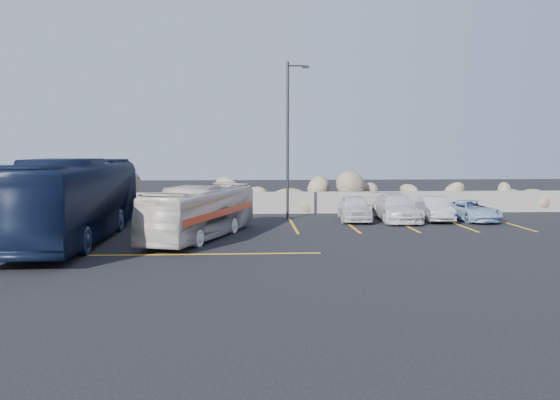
{
  "coord_description": "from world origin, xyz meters",
  "views": [
    {
      "loc": [
        0.51,
        -18.43,
        3.63
      ],
      "look_at": [
        1.8,
        4.0,
        1.51
      ],
      "focal_mm": 35.0,
      "sensor_mm": 36.0,
      "label": 1
    }
  ],
  "objects": [
    {
      "name": "car_a",
      "position": [
        5.83,
        8.68,
        0.65
      ],
      "size": [
        1.86,
        3.94,
        1.3
      ],
      "primitive_type": "imported",
      "rotation": [
        0.0,
        0.0,
        -0.09
      ],
      "color": "silver",
      "rests_on": "ground"
    },
    {
      "name": "riprap_pile",
      "position": [
        0.0,
        13.2,
        1.3
      ],
      "size": [
        54.0,
        2.8,
        2.6
      ],
      "primitive_type": null,
      "color": "#857257",
      "rests_on": "ground"
    },
    {
      "name": "car_d",
      "position": [
        11.77,
        8.28,
        0.52
      ],
      "size": [
        2.02,
        3.85,
        1.04
      ],
      "primitive_type": "imported",
      "rotation": [
        0.0,
        0.0,
        0.08
      ],
      "color": "#9ABCDB",
      "rests_on": "ground"
    },
    {
      "name": "seawall",
      "position": [
        0.0,
        12.0,
        0.6
      ],
      "size": [
        60.0,
        0.4,
        1.2
      ],
      "primitive_type": "cube",
      "color": "gray",
      "rests_on": "ground"
    },
    {
      "name": "lamppost",
      "position": [
        2.56,
        9.5,
        4.3
      ],
      "size": [
        1.14,
        0.18,
        8.0
      ],
      "color": "#2D2A28",
      "rests_on": "ground"
    },
    {
      "name": "ground",
      "position": [
        0.0,
        0.0,
        0.0
      ],
      "size": [
        90.0,
        90.0,
        0.0
      ],
      "primitive_type": "plane",
      "color": "black",
      "rests_on": "ground"
    },
    {
      "name": "tour_coach",
      "position": [
        -6.37,
        3.34,
        1.62
      ],
      "size": [
        2.94,
        11.69,
        3.24
      ],
      "primitive_type": "imported",
      "rotation": [
        0.0,
        0.0,
        0.02
      ],
      "color": "black",
      "rests_on": "ground"
    },
    {
      "name": "parking_lines",
      "position": [
        4.64,
        5.57,
        0.01
      ],
      "size": [
        18.16,
        9.36,
        0.01
      ],
      "color": "gold",
      "rests_on": "ground"
    },
    {
      "name": "car_c",
      "position": [
        7.93,
        8.49,
        0.66
      ],
      "size": [
        2.02,
        4.64,
        1.33
      ],
      "primitive_type": "imported",
      "rotation": [
        0.0,
        0.0,
        -0.03
      ],
      "color": "silver",
      "rests_on": "ground"
    },
    {
      "name": "car_b",
      "position": [
        9.88,
        8.47,
        0.59
      ],
      "size": [
        1.53,
        3.66,
        1.18
      ],
      "primitive_type": "imported",
      "rotation": [
        0.0,
        0.0,
        -0.08
      ],
      "color": "#B7B7BC",
      "rests_on": "ground"
    },
    {
      "name": "vintage_bus",
      "position": [
        -1.42,
        3.71,
        1.07
      ],
      "size": [
        4.29,
        7.83,
        2.14
      ],
      "primitive_type": "imported",
      "rotation": [
        0.0,
        0.0,
        -0.34
      ],
      "color": "silver",
      "rests_on": "ground"
    }
  ]
}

